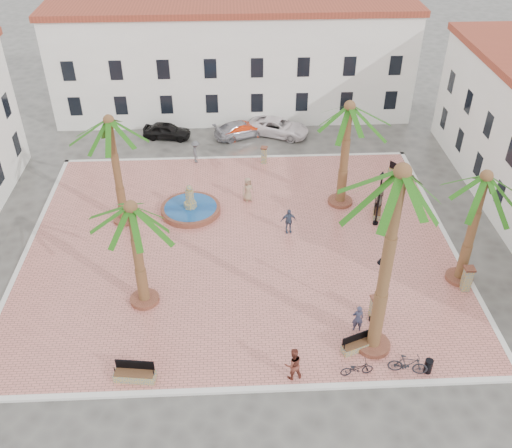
% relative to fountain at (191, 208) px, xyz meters
% --- Properties ---
extents(ground, '(120.00, 120.00, 0.00)m').
position_rel_fountain_xyz_m(ground, '(3.18, -3.64, -0.43)').
color(ground, '#56544F').
rests_on(ground, ground).
extents(plaza, '(26.00, 22.00, 0.15)m').
position_rel_fountain_xyz_m(plaza, '(3.18, -3.64, -0.35)').
color(plaza, '#D1776B').
rests_on(plaza, ground).
extents(kerb_n, '(26.30, 0.30, 0.16)m').
position_rel_fountain_xyz_m(kerb_n, '(3.18, 7.36, -0.35)').
color(kerb_n, silver).
rests_on(kerb_n, ground).
extents(kerb_s, '(26.30, 0.30, 0.16)m').
position_rel_fountain_xyz_m(kerb_s, '(3.18, -14.64, -0.35)').
color(kerb_s, silver).
rests_on(kerb_s, ground).
extents(kerb_e, '(0.30, 22.30, 0.16)m').
position_rel_fountain_xyz_m(kerb_e, '(16.18, -3.64, -0.35)').
color(kerb_e, silver).
rests_on(kerb_e, ground).
extents(kerb_w, '(0.30, 22.30, 0.16)m').
position_rel_fountain_xyz_m(kerb_w, '(-9.82, -3.64, -0.35)').
color(kerb_w, silver).
rests_on(kerb_w, ground).
extents(building_north, '(30.40, 7.40, 9.50)m').
position_rel_fountain_xyz_m(building_north, '(3.18, 16.35, 4.34)').
color(building_north, white).
rests_on(building_north, ground).
extents(fountain, '(3.96, 3.96, 2.05)m').
position_rel_fountain_xyz_m(fountain, '(0.00, 0.00, 0.00)').
color(fountain, brown).
rests_on(fountain, plaza).
extents(palm_nw, '(4.79, 4.79, 7.47)m').
position_rel_fountain_xyz_m(palm_nw, '(-4.26, -0.80, 6.06)').
color(palm_nw, brown).
rests_on(palm_nw, plaza).
extents(palm_sw, '(5.11, 5.11, 6.51)m').
position_rel_fountain_xyz_m(palm_sw, '(-2.11, -8.51, 5.08)').
color(palm_sw, brown).
rests_on(palm_sw, plaza).
extents(palm_s, '(5.56, 5.56, 10.42)m').
position_rel_fountain_xyz_m(palm_s, '(9.58, -12.36, 8.75)').
color(palm_s, brown).
rests_on(palm_s, plaza).
extents(palm_e, '(4.99, 4.99, 7.15)m').
position_rel_fountain_xyz_m(palm_e, '(15.58, -7.54, 5.71)').
color(palm_e, brown).
rests_on(palm_e, plaza).
extents(palm_ne, '(5.39, 5.39, 7.43)m').
position_rel_fountain_xyz_m(palm_ne, '(10.13, 0.61, 5.92)').
color(palm_ne, brown).
rests_on(palm_ne, plaza).
extents(bench_s, '(2.00, 0.83, 1.03)m').
position_rel_fountain_xyz_m(bench_s, '(-1.96, -13.83, 0.01)').
color(bench_s, '#86815A').
rests_on(bench_s, plaza).
extents(bench_se, '(1.73, 1.08, 0.87)m').
position_rel_fountain_xyz_m(bench_se, '(8.77, -12.49, -0.03)').
color(bench_se, '#86815A').
rests_on(bench_se, plaza).
extents(bench_e, '(0.87, 1.66, 0.84)m').
position_rel_fountain_xyz_m(bench_e, '(12.33, -0.87, -0.04)').
color(bench_e, '#86815A').
rests_on(bench_e, plaza).
extents(bench_ne, '(1.59, 2.01, 1.05)m').
position_rel_fountain_xyz_m(bench_ne, '(15.10, 3.73, 0.02)').
color(bench_ne, '#86815A').
rests_on(bench_ne, plaza).
extents(lamppost_s, '(0.47, 0.47, 4.32)m').
position_rel_fountain_xyz_m(lamppost_s, '(9.95, -10.57, 2.65)').
color(lamppost_s, black).
rests_on(lamppost_s, plaza).
extents(lamppost_e, '(0.43, 0.43, 3.95)m').
position_rel_fountain_xyz_m(lamppost_e, '(11.99, -1.99, 2.40)').
color(lamppost_e, black).
rests_on(lamppost_e, plaza).
extents(bollard_se, '(0.55, 0.55, 1.37)m').
position_rel_fountain_xyz_m(bollard_se, '(10.04, -10.28, 0.43)').
color(bollard_se, '#86815A').
rests_on(bollard_se, plaza).
extents(bollard_n, '(0.58, 0.58, 1.34)m').
position_rel_fountain_xyz_m(bollard_n, '(5.27, 6.35, 0.42)').
color(bollard_n, '#86815A').
rests_on(bollard_n, plaza).
extents(bollard_e, '(0.57, 0.57, 1.56)m').
position_rel_fountain_xyz_m(bollard_e, '(15.58, -8.44, 0.53)').
color(bollard_e, '#86815A').
rests_on(bollard_e, plaza).
extents(litter_bin, '(0.39, 0.39, 0.76)m').
position_rel_fountain_xyz_m(litter_bin, '(11.83, -14.04, 0.10)').
color(litter_bin, black).
rests_on(litter_bin, plaza).
extents(cyclist_a, '(0.59, 0.39, 1.62)m').
position_rel_fountain_xyz_m(cyclist_a, '(8.99, -11.19, 0.53)').
color(cyclist_a, '#32344E').
rests_on(cyclist_a, plaza).
extents(bicycle_a, '(1.62, 0.71, 0.83)m').
position_rel_fountain_xyz_m(bicycle_a, '(8.43, -14.04, 0.14)').
color(bicycle_a, black).
rests_on(bicycle_a, plaza).
extents(cyclist_b, '(1.01, 0.87, 1.80)m').
position_rel_fountain_xyz_m(cyclist_b, '(5.40, -14.04, 0.62)').
color(cyclist_b, maroon).
rests_on(cyclist_b, plaza).
extents(bicycle_b, '(1.93, 0.91, 1.12)m').
position_rel_fountain_xyz_m(bicycle_b, '(10.83, -14.04, 0.28)').
color(bicycle_b, black).
rests_on(bicycle_b, plaza).
extents(pedestrian_fountain_a, '(1.01, 0.89, 1.73)m').
position_rel_fountain_xyz_m(pedestrian_fountain_a, '(3.86, 1.24, 0.59)').
color(pedestrian_fountain_a, '#A08062').
rests_on(pedestrian_fountain_a, plaza).
extents(pedestrian_fountain_b, '(1.04, 0.53, 1.70)m').
position_rel_fountain_xyz_m(pedestrian_fountain_b, '(6.28, -2.57, 0.57)').
color(pedestrian_fountain_b, '#3B4861').
rests_on(pedestrian_fountain_b, plaza).
extents(pedestrian_north, '(0.77, 1.19, 1.75)m').
position_rel_fountain_xyz_m(pedestrian_north, '(0.13, 6.76, 0.60)').
color(pedestrian_north, '#4E4F53').
rests_on(pedestrian_north, plaza).
extents(pedestrian_east, '(0.60, 1.60, 1.69)m').
position_rel_fountain_xyz_m(pedestrian_east, '(12.49, -0.48, 0.57)').
color(pedestrian_east, '#665B4E').
rests_on(pedestrian_east, plaza).
extents(car_black, '(4.06, 2.20, 1.31)m').
position_rel_fountain_xyz_m(car_black, '(-2.43, 11.16, 0.23)').
color(car_black, black).
rests_on(car_black, ground).
extents(car_red, '(4.00, 2.63, 1.25)m').
position_rel_fountain_xyz_m(car_red, '(3.87, 11.09, 0.20)').
color(car_red, '#BA2406').
rests_on(car_red, ground).
extents(car_silver, '(4.83, 3.46, 1.30)m').
position_rel_fountain_xyz_m(car_silver, '(3.66, 11.14, 0.22)').
color(car_silver, '#A5A4AC').
rests_on(car_silver, ground).
extents(car_white, '(5.54, 4.17, 1.40)m').
position_rel_fountain_xyz_m(car_white, '(6.75, 11.31, 0.27)').
color(car_white, white).
rests_on(car_white, ground).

